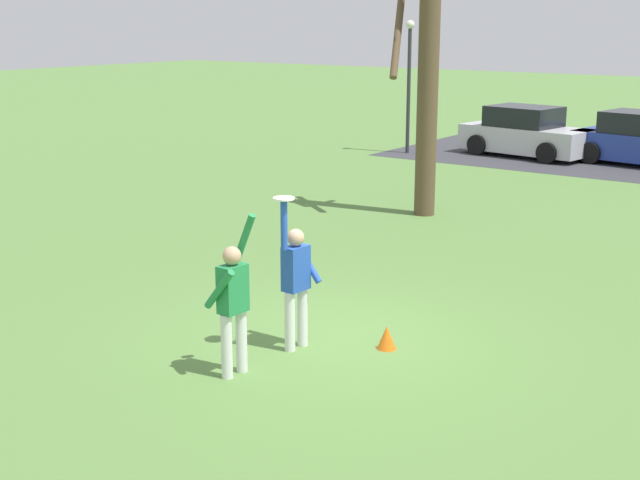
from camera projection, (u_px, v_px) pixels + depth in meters
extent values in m
plane|color=#567F3D|center=(332.00, 339.00, 12.14)|extent=(120.00, 120.00, 0.00)
cylinder|color=silver|center=(302.00, 317.00, 11.82)|extent=(0.14, 0.14, 0.82)
cylinder|color=silver|center=(290.00, 322.00, 11.63)|extent=(0.14, 0.14, 0.82)
cube|color=#234CB2|center=(296.00, 268.00, 11.55)|extent=(0.24, 0.37, 0.60)
sphere|color=tan|center=(296.00, 238.00, 11.45)|extent=(0.23, 0.23, 0.23)
cylinder|color=#234CB2|center=(307.00, 261.00, 11.71)|extent=(0.49, 0.12, 0.57)
cylinder|color=#234CB2|center=(284.00, 225.00, 11.23)|extent=(0.09, 0.09, 0.66)
cylinder|color=silver|center=(227.00, 346.00, 10.75)|extent=(0.14, 0.14, 0.82)
cylinder|color=silver|center=(241.00, 341.00, 10.94)|extent=(0.14, 0.14, 0.82)
cube|color=#238447|center=(233.00, 289.00, 10.67)|extent=(0.24, 0.37, 0.60)
sphere|color=tan|center=(232.00, 256.00, 10.57)|extent=(0.23, 0.23, 0.23)
cylinder|color=#238447|center=(219.00, 289.00, 10.49)|extent=(0.49, 0.12, 0.57)
cylinder|color=#238447|center=(245.00, 238.00, 10.69)|extent=(0.36, 0.11, 0.64)
cylinder|color=white|center=(284.00, 198.00, 11.14)|extent=(0.28, 0.28, 0.02)
cube|color=#BCBCC1|center=(527.00, 139.00, 28.15)|extent=(4.32, 2.38, 0.80)
cube|color=black|center=(524.00, 116.00, 28.07)|extent=(2.32, 1.93, 0.64)
cylinder|color=black|center=(576.00, 147.00, 27.98)|extent=(0.69, 0.31, 0.66)
cylinder|color=black|center=(547.00, 153.00, 26.71)|extent=(0.69, 0.31, 0.66)
cylinder|color=black|center=(508.00, 139.00, 29.69)|extent=(0.69, 0.31, 0.66)
cylinder|color=black|center=(477.00, 145.00, 28.42)|extent=(0.69, 0.31, 0.66)
cylinder|color=black|center=(618.00, 147.00, 27.98)|extent=(0.69, 0.31, 0.66)
cylinder|color=black|center=(590.00, 153.00, 26.71)|extent=(0.69, 0.31, 0.66)
cube|color=#38383D|center=(635.00, 164.00, 26.67)|extent=(15.20, 6.40, 0.01)
cylinder|color=brown|center=(428.00, 78.00, 19.13)|extent=(0.46, 0.46, 6.10)
cylinder|color=brown|center=(398.00, 32.00, 19.02)|extent=(0.76, 1.43, 1.96)
cylinder|color=#2D2D33|center=(409.00, 92.00, 28.47)|extent=(0.12, 0.12, 4.00)
sphere|color=silver|center=(410.00, 25.00, 27.95)|extent=(0.28, 0.28, 0.28)
cone|color=orange|center=(387.00, 337.00, 11.76)|extent=(0.26, 0.26, 0.32)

